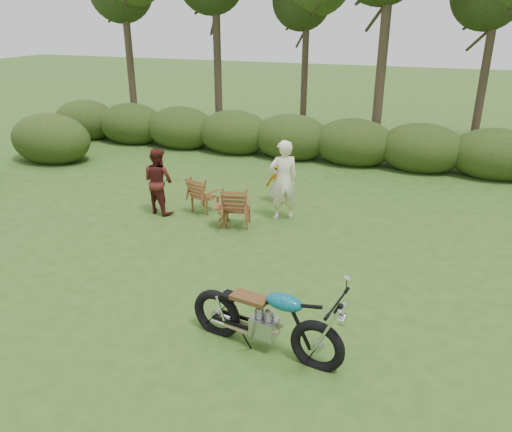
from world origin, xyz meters
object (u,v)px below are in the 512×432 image
(lawn_chair_right, at_px, (237,225))
(cup, at_px, (223,203))
(adult_b, at_px, (161,212))
(side_table, at_px, (224,216))
(adult_a, at_px, (282,218))
(child, at_px, (279,203))
(lawn_chair_left, at_px, (205,211))
(motorcycle, at_px, (264,348))

(lawn_chair_right, xyz_separation_m, cup, (-0.25, -0.16, 0.54))
(adult_b, bearing_deg, cup, -174.13)
(side_table, relative_size, adult_a, 0.27)
(cup, bearing_deg, child, 69.02)
(lawn_chair_left, bearing_deg, cup, 153.77)
(lawn_chair_left, bearing_deg, adult_a, -158.25)
(side_table, distance_m, adult_a, 1.41)
(adult_a, bearing_deg, child, -101.61)
(lawn_chair_right, xyz_separation_m, child, (0.45, 1.66, 0.00))
(side_table, xyz_separation_m, cup, (-0.02, -0.01, 0.30))
(lawn_chair_left, distance_m, adult_b, 1.05)
(motorcycle, height_order, adult_a, adult_a)
(lawn_chair_right, bearing_deg, adult_a, -151.11)
(adult_b, bearing_deg, lawn_chair_right, -168.49)
(lawn_chair_right, height_order, adult_a, adult_a)
(motorcycle, bearing_deg, adult_a, 113.17)
(motorcycle, distance_m, adult_b, 5.67)
(motorcycle, xyz_separation_m, side_table, (-2.24, 3.75, 0.25))
(motorcycle, distance_m, cup, 4.41)
(lawn_chair_right, height_order, side_table, side_table)
(lawn_chair_right, bearing_deg, child, -118.21)
(adult_a, bearing_deg, adult_b, -21.38)
(adult_b, bearing_deg, side_table, -173.86)
(lawn_chair_right, relative_size, adult_b, 0.60)
(motorcycle, height_order, child, motorcycle)
(lawn_chair_left, distance_m, child, 1.85)
(side_table, bearing_deg, cup, -162.00)
(cup, bearing_deg, side_table, 18.00)
(adult_b, distance_m, child, 2.89)
(motorcycle, bearing_deg, side_table, 129.72)
(side_table, bearing_deg, child, 69.46)
(side_table, height_order, adult_a, adult_a)
(child, bearing_deg, lawn_chair_left, 40.78)
(cup, relative_size, adult_a, 0.07)
(adult_a, bearing_deg, side_table, 6.34)
(lawn_chair_right, bearing_deg, motorcycle, 104.18)
(motorcycle, xyz_separation_m, cup, (-2.26, 3.74, 0.54))
(motorcycle, relative_size, adult_b, 1.42)
(adult_a, xyz_separation_m, adult_b, (-2.82, -0.63, 0.00))
(side_table, xyz_separation_m, adult_b, (-1.76, 0.27, -0.25))
(lawn_chair_left, xyz_separation_m, adult_a, (1.86, 0.19, 0.00))
(cup, height_order, adult_a, adult_a)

